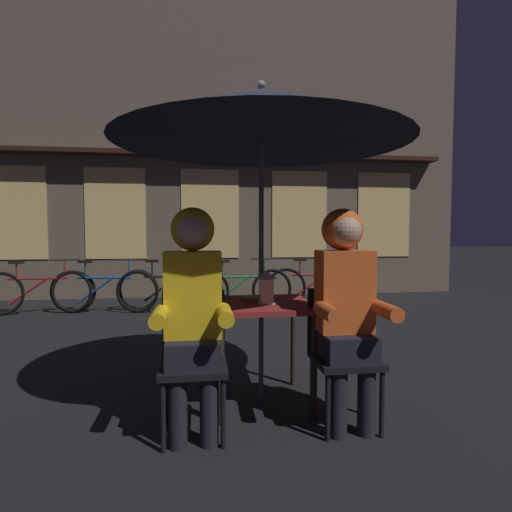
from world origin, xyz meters
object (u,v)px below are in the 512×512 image
(lantern, at_px, (266,287))
(book, at_px, (256,299))
(person_left_hooded, at_px, (193,298))
(patio_umbrella, at_px, (261,117))
(bicycle_second, at_px, (104,291))
(cafe_table, at_px, (261,316))
(bicycle_fifth, at_px, (317,287))
(person_right_hooded, at_px, (346,295))
(chair_left, at_px, (194,354))
(bicycle_nearest, at_px, (38,292))
(chair_right, at_px, (342,348))
(bicycle_fourth, at_px, (241,289))
(bicycle_third, at_px, (170,289))

(lantern, xyz_separation_m, book, (-0.05, 0.14, -0.11))
(person_left_hooded, bearing_deg, patio_umbrella, 41.57)
(person_left_hooded, distance_m, bicycle_second, 4.35)
(cafe_table, relative_size, bicycle_fifth, 0.44)
(lantern, xyz_separation_m, person_right_hooded, (0.45, -0.37, -0.01))
(chair_left, bearing_deg, bicycle_fifth, 64.23)
(bicycle_nearest, bearing_deg, chair_left, -59.23)
(chair_right, bearing_deg, bicycle_fourth, 94.28)
(chair_left, bearing_deg, lantern, 31.56)
(patio_umbrella, relative_size, bicycle_second, 1.38)
(patio_umbrella, distance_m, bicycle_nearest, 4.98)
(book, bearing_deg, person_right_hooded, -21.30)
(bicycle_fifth, bearing_deg, bicycle_nearest, 179.92)
(person_left_hooded, distance_m, bicycle_fourth, 4.02)
(chair_right, distance_m, bicycle_third, 4.27)
(patio_umbrella, height_order, book, patio_umbrella)
(patio_umbrella, height_order, person_right_hooded, patio_umbrella)
(bicycle_nearest, bearing_deg, bicycle_fourth, -3.06)
(bicycle_second, bearing_deg, bicycle_third, 0.64)
(person_right_hooded, bearing_deg, person_left_hooded, 180.00)
(bicycle_second, relative_size, book, 8.36)
(book, bearing_deg, chair_right, -17.94)
(chair_right, xyz_separation_m, person_left_hooded, (-0.96, -0.06, 0.36))
(bicycle_second, xyz_separation_m, book, (1.89, -3.57, 0.41))
(patio_umbrella, bearing_deg, cafe_table, 0.00)
(lantern, distance_m, person_right_hooded, 0.58)
(lantern, xyz_separation_m, bicycle_fourth, (0.16, 3.57, -0.51))
(patio_umbrella, distance_m, chair_left, 1.68)
(bicycle_nearest, distance_m, bicycle_fourth, 3.08)
(person_right_hooded, bearing_deg, book, 134.59)
(person_right_hooded, relative_size, bicycle_fourth, 0.83)
(cafe_table, relative_size, bicycle_third, 0.45)
(patio_umbrella, xyz_separation_m, bicycle_nearest, (-2.89, 3.68, -1.71))
(lantern, relative_size, bicycle_nearest, 0.14)
(bicycle_second, relative_size, bicycle_fourth, 1.00)
(chair_right, xyz_separation_m, bicycle_nearest, (-3.37, 4.05, -0.14))
(cafe_table, relative_size, bicycle_fourth, 0.44)
(lantern, distance_m, bicycle_second, 4.22)
(chair_left, relative_size, book, 4.35)
(person_right_hooded, relative_size, bicycle_fifth, 0.83)
(chair_right, xyz_separation_m, bicycle_third, (-1.40, 4.03, -0.14))
(bicycle_nearest, relative_size, book, 8.40)
(lantern, bearing_deg, patio_umbrella, 116.15)
(bicycle_second, bearing_deg, book, -62.09)
(patio_umbrella, xyz_separation_m, bicycle_second, (-1.91, 3.65, -1.71))
(bicycle_third, xyz_separation_m, book, (0.89, -3.58, 0.41))
(chair_right, distance_m, person_right_hooded, 0.36)
(bicycle_nearest, height_order, bicycle_third, same)
(bicycle_fifth, bearing_deg, cafe_table, -111.83)
(patio_umbrella, distance_m, person_right_hooded, 1.37)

